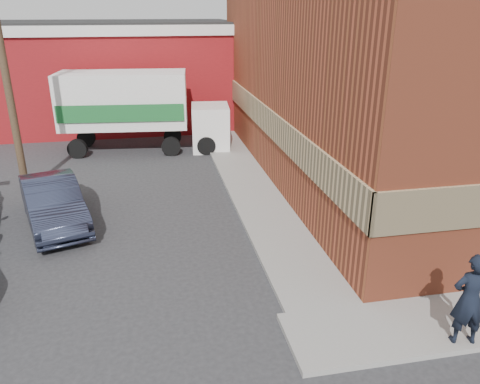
{
  "coord_description": "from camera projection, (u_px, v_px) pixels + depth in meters",
  "views": [
    {
      "loc": [
        -2.89,
        -8.1,
        6.27
      ],
      "look_at": [
        -0.62,
        3.54,
        1.58
      ],
      "focal_mm": 35.0,
      "sensor_mm": 36.0,
      "label": 1
    }
  ],
  "objects": [
    {
      "name": "box_truck",
      "position": [
        140.0,
        106.0,
        21.28
      ],
      "size": [
        7.51,
        2.89,
        3.62
      ],
      "rotation": [
        0.0,
        0.0,
        -0.1
      ],
      "color": "white",
      "rests_on": "ground"
    },
    {
      "name": "sedan",
      "position": [
        53.0,
        202.0,
        14.28
      ],
      "size": [
        2.8,
        4.68,
        1.46
      ],
      "primitive_type": "imported",
      "rotation": [
        0.0,
        0.0,
        0.31
      ],
      "color": "#272D42",
      "rests_on": "ground"
    },
    {
      "name": "man",
      "position": [
        470.0,
        299.0,
        8.91
      ],
      "size": [
        0.77,
        0.57,
        1.94
      ],
      "primitive_type": "imported",
      "rotation": [
        0.0,
        0.0,
        2.98
      ],
      "color": "black",
      "rests_on": "sidewalk_south"
    },
    {
      "name": "sidewalk_west",
      "position": [
        244.0,
        176.0,
        18.51
      ],
      "size": [
        1.8,
        18.0,
        0.12
      ],
      "primitive_type": "cube",
      "color": "gray",
      "rests_on": "ground"
    },
    {
      "name": "brick_building",
      "position": [
        442.0,
        51.0,
        18.22
      ],
      "size": [
        14.25,
        18.25,
        9.36
      ],
      "color": "#9F4329",
      "rests_on": "ground"
    },
    {
      "name": "utility_pole",
      "position": [
        3.0,
        57.0,
        15.34
      ],
      "size": [
        2.0,
        0.26,
        9.0
      ],
      "color": "#503B28",
      "rests_on": "ground"
    },
    {
      "name": "ground",
      "position": [
        299.0,
        316.0,
        10.21
      ],
      "size": [
        90.0,
        90.0,
        0.0
      ],
      "primitive_type": "plane",
      "color": "#28282B",
      "rests_on": "ground"
    },
    {
      "name": "warehouse",
      "position": [
        90.0,
        73.0,
        26.36
      ],
      "size": [
        16.3,
        8.3,
        5.6
      ],
      "color": "maroon",
      "rests_on": "ground"
    }
  ]
}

